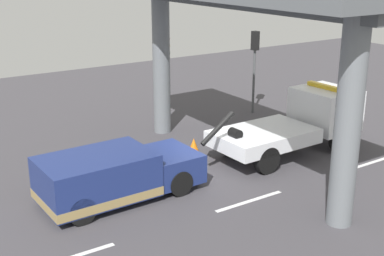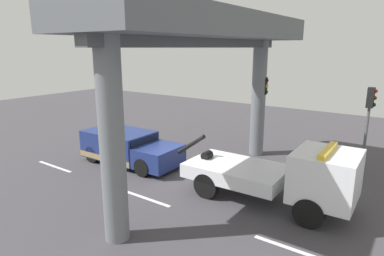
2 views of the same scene
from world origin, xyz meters
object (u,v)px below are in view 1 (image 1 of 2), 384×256
at_px(towed_van_green, 114,176).
at_px(traffic_light_near, 165,62).
at_px(traffic_light_far, 255,54).
at_px(traffic_cone_orange, 194,148).
at_px(tow_truck_white, 300,121).

distance_m(towed_van_green, traffic_light_near, 7.50).
xyz_separation_m(traffic_light_far, traffic_cone_orange, (-5.77, -3.35, -2.59)).
xyz_separation_m(tow_truck_white, towed_van_green, (-8.10, -0.02, -0.42)).
relative_size(traffic_light_near, traffic_cone_orange, 5.85).
bearing_deg(traffic_light_near, towed_van_green, -134.24).
xyz_separation_m(towed_van_green, traffic_light_far, (9.98, 5.12, 2.16)).
height_order(towed_van_green, traffic_light_far, traffic_light_far).
bearing_deg(tow_truck_white, traffic_light_near, 121.47).
height_order(tow_truck_white, traffic_light_near, traffic_light_near).
height_order(tow_truck_white, towed_van_green, tow_truck_white).
distance_m(traffic_light_near, traffic_light_far, 5.00).
height_order(towed_van_green, traffic_light_near, traffic_light_near).
height_order(traffic_light_near, traffic_cone_orange, traffic_light_near).
relative_size(towed_van_green, traffic_light_near, 1.25).
height_order(traffic_light_near, traffic_light_far, traffic_light_near).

